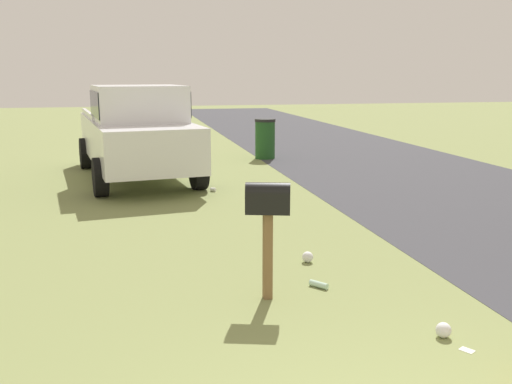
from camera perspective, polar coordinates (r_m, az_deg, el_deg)
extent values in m
cube|color=brown|center=(6.04, 1.17, -6.40)|extent=(0.09, 0.09, 0.93)
cube|color=black|center=(5.88, 1.19, -1.07)|extent=(0.32, 0.50, 0.22)
cylinder|color=black|center=(5.86, 1.19, -0.02)|extent=(0.32, 0.50, 0.20)
cube|color=red|center=(5.97, 0.94, -0.22)|extent=(0.02, 0.04, 0.18)
cube|color=silver|center=(13.25, -11.89, 5.15)|extent=(5.64, 2.70, 0.90)
cube|color=silver|center=(12.55, -11.58, 8.61)|extent=(2.08, 2.04, 0.76)
cube|color=black|center=(12.55, -11.58, 8.61)|extent=(2.03, 2.07, 0.53)
cube|color=silver|center=(14.54, -9.18, 7.83)|extent=(2.80, 0.48, 0.12)
cube|color=silver|center=(14.29, -16.33, 7.45)|extent=(2.80, 0.48, 0.12)
cylinder|color=black|center=(11.78, -5.72, 2.09)|extent=(0.79, 0.36, 0.76)
cylinder|color=black|center=(11.45, -15.23, 1.44)|extent=(0.79, 0.36, 0.76)
cylinder|color=black|center=(15.23, -9.22, 4.19)|extent=(0.79, 0.36, 0.76)
cylinder|color=black|center=(14.97, -16.59, 3.72)|extent=(0.79, 0.36, 0.76)
cylinder|color=#1E4C1E|center=(16.01, 0.91, 5.18)|extent=(0.55, 0.55, 1.03)
cylinder|color=black|center=(15.96, 0.91, 7.15)|extent=(0.58, 0.58, 0.08)
cylinder|color=#B2D8BF|center=(6.51, 6.25, -9.13)|extent=(0.22, 0.19, 0.07)
cylinder|color=white|center=(11.59, -4.29, 0.24)|extent=(0.12, 0.13, 0.08)
cube|color=silver|center=(5.44, 20.25, -14.53)|extent=(0.15, 0.13, 0.01)
sphere|color=silver|center=(5.59, 18.15, -12.92)|extent=(0.14, 0.14, 0.14)
sphere|color=silver|center=(7.30, 5.15, -6.46)|extent=(0.14, 0.14, 0.14)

